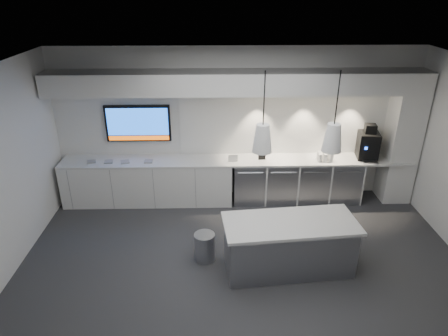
{
  "coord_description": "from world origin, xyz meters",
  "views": [
    {
      "loc": [
        -0.42,
        -4.93,
        4.02
      ],
      "look_at": [
        -0.27,
        1.1,
        1.22
      ],
      "focal_mm": 32.0,
      "sensor_mm": 36.0,
      "label": 1
    }
  ],
  "objects_px": {
    "coffee_machine": "(368,144)",
    "bin": "(205,247)",
    "island": "(289,245)",
    "wall_tv": "(138,123)"
  },
  "relations": [
    {
      "from": "coffee_machine",
      "to": "bin",
      "type": "bearing_deg",
      "value": -139.34
    },
    {
      "from": "wall_tv",
      "to": "island",
      "type": "relative_size",
      "value": 0.61
    },
    {
      "from": "island",
      "to": "coffee_machine",
      "type": "distance_m",
      "value": 2.98
    },
    {
      "from": "wall_tv",
      "to": "island",
      "type": "xyz_separation_m",
      "value": [
        2.58,
        -2.44,
        -1.14
      ]
    },
    {
      "from": "bin",
      "to": "coffee_machine",
      "type": "height_order",
      "value": "coffee_machine"
    },
    {
      "from": "wall_tv",
      "to": "island",
      "type": "distance_m",
      "value": 3.73
    },
    {
      "from": "wall_tv",
      "to": "island",
      "type": "height_order",
      "value": "wall_tv"
    },
    {
      "from": "wall_tv",
      "to": "coffee_machine",
      "type": "bearing_deg",
      "value": -3.18
    },
    {
      "from": "wall_tv",
      "to": "bin",
      "type": "relative_size",
      "value": 2.71
    },
    {
      "from": "island",
      "to": "coffee_machine",
      "type": "height_order",
      "value": "coffee_machine"
    }
  ]
}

